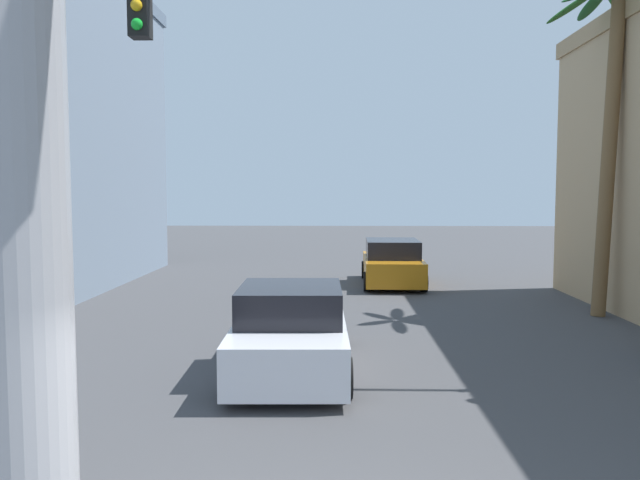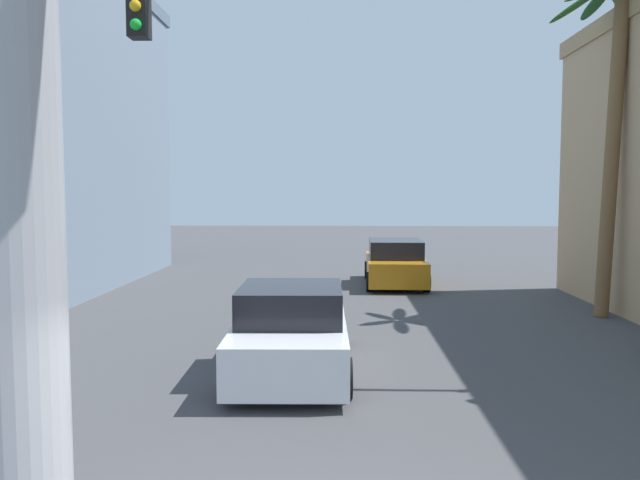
% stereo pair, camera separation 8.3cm
% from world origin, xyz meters
% --- Properties ---
extents(ground_plane, '(90.33, 90.33, 0.00)m').
position_xyz_m(ground_plane, '(0.00, 10.00, 0.00)').
color(ground_plane, '#424244').
extents(car_lead, '(2.15, 4.98, 1.56)m').
position_xyz_m(car_lead, '(-0.55, 6.68, 0.70)').
color(car_lead, black).
rests_on(car_lead, ground).
extents(car_far, '(2.14, 4.46, 1.56)m').
position_xyz_m(car_far, '(2.24, 17.11, 0.74)').
color(car_far, black).
rests_on(car_far, ground).
extents(palm_tree_mid_right, '(3.08, 3.18, 8.52)m').
position_xyz_m(palm_tree_mid_right, '(7.24, 11.86, 5.40)').
color(palm_tree_mid_right, brown).
rests_on(palm_tree_mid_right, ground).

